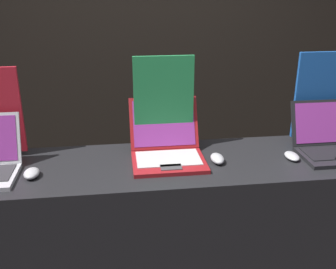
% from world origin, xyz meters
% --- Properties ---
extents(wall_back, '(8.00, 0.05, 2.80)m').
position_xyz_m(wall_back, '(0.00, 1.78, 1.40)').
color(wall_back, black).
rests_on(wall_back, ground_plane).
extents(display_counter, '(2.22, 0.55, 0.95)m').
position_xyz_m(display_counter, '(0.00, 0.28, 0.47)').
color(display_counter, black).
rests_on(display_counter, ground_plane).
extents(mouse_front, '(0.07, 0.11, 0.04)m').
position_xyz_m(mouse_front, '(-0.66, 0.20, 0.97)').
color(mouse_front, '#B2B2B7').
rests_on(mouse_front, display_counter).
extents(laptop_middle, '(0.36, 0.40, 0.27)m').
position_xyz_m(laptop_middle, '(-0.01, 0.34, 1.01)').
color(laptop_middle, maroon).
rests_on(laptop_middle, display_counter).
extents(mouse_middle, '(0.06, 0.12, 0.04)m').
position_xyz_m(mouse_middle, '(0.23, 0.25, 0.97)').
color(mouse_middle, '#B2B2B7').
rests_on(mouse_middle, display_counter).
extents(promo_stand_middle, '(0.31, 0.07, 0.50)m').
position_xyz_m(promo_stand_middle, '(-0.01, 0.46, 1.19)').
color(promo_stand_middle, black).
rests_on(promo_stand_middle, display_counter).
extents(laptop_back, '(0.39, 0.34, 0.25)m').
position_xyz_m(laptop_back, '(0.87, 0.28, 1.01)').
color(laptop_back, black).
rests_on(laptop_back, display_counter).
extents(mouse_back, '(0.07, 0.11, 0.03)m').
position_xyz_m(mouse_back, '(0.62, 0.24, 0.96)').
color(mouse_back, '#B2B2B7').
rests_on(mouse_back, display_counter).
extents(promo_stand_back, '(0.30, 0.07, 0.50)m').
position_xyz_m(promo_stand_back, '(0.87, 0.48, 1.19)').
color(promo_stand_back, black).
rests_on(promo_stand_back, display_counter).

